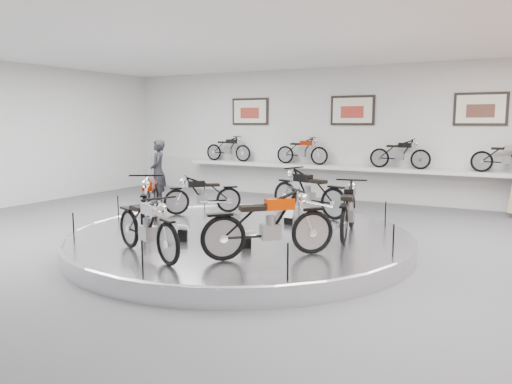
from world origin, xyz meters
The scene contains 21 objects.
floor centered at (0.00, 0.00, 0.00)m, with size 16.00×16.00×0.00m, color #555557.
ceiling centered at (0.00, 0.00, 4.00)m, with size 16.00×16.00×0.00m, color white.
wall_back centered at (0.00, 7.00, 2.00)m, with size 16.00×16.00×0.00m, color silver.
dado_band centered at (0.00, 6.98, 0.55)m, with size 15.68×0.04×1.10m, color #BCBCBA.
display_platform centered at (0.00, 0.30, 0.15)m, with size 6.40×6.40×0.30m, color silver.
platform_rim centered at (0.00, 0.30, 0.27)m, with size 6.40×6.40×0.10m, color #B2B2BA.
shelf centered at (0.00, 6.70, 1.00)m, with size 11.00×0.55×0.10m, color silver.
poster_left centered at (-3.50, 6.96, 2.70)m, with size 1.35×0.06×0.88m, color white.
poster_center centered at (0.00, 6.96, 2.70)m, with size 1.35×0.06×0.88m, color white.
poster_right centered at (3.50, 6.96, 2.70)m, with size 1.35×0.06×0.88m, color white.
shelf_bike_a centered at (-4.20, 6.70, 1.42)m, with size 1.22×0.42×0.73m, color black, non-canonical shape.
shelf_bike_b centered at (-1.50, 6.70, 1.42)m, with size 1.22×0.42×0.73m, color #851600, non-canonical shape.
shelf_bike_c centered at (1.50, 6.70, 1.42)m, with size 1.22×0.42×0.73m, color black, non-canonical shape.
shelf_bike_d centered at (4.20, 6.70, 1.42)m, with size 1.22×0.42×0.73m, color silver, non-canonical shape.
bike_a centered at (1.88, 1.02, 0.80)m, with size 1.69×0.60×1.00m, color black, non-canonical shape.
bike_b centered at (0.47, 2.52, 0.83)m, with size 1.79×0.63×1.06m, color black, non-canonical shape.
bike_c centered at (-1.71, 1.58, 0.74)m, with size 1.49×0.53×0.88m, color black, non-canonical shape.
bike_d centered at (-1.78, -0.12, 0.85)m, with size 1.86×0.66×1.10m, color #851600, non-canonical shape.
bike_e centered at (-0.40, -1.82, 0.79)m, with size 1.65×0.58×0.97m, color silver, non-canonical shape.
bike_f centered at (1.29, -1.00, 0.83)m, with size 1.80×0.63×1.06m, color #B62E00, non-canonical shape.
visitor centered at (-4.82, 3.79, 0.92)m, with size 0.67×0.44×1.85m, color black.
Camera 1 is at (4.67, -7.62, 2.36)m, focal length 35.00 mm.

